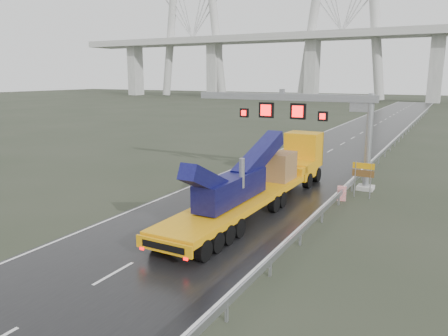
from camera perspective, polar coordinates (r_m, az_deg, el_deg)
The scene contains 7 objects.
ground at distance 21.51m, azimuth -10.57°, elevation -11.40°, with size 400.00×400.00×0.00m, color #282F21.
road at distance 57.30m, azimuth 15.23°, elevation 3.08°, with size 11.00×200.00×0.02m, color black.
guardrail at distance 46.38m, azimuth 19.77°, elevation 1.63°, with size 0.20×140.00×1.40m, color #93959C, non-canonical shape.
sign_gantry at distance 34.98m, azimuth 10.77°, elevation 7.10°, with size 14.90×1.20×7.42m.
heavy_haul_truck at distance 29.79m, azimuth 5.80°, elevation -0.91°, with size 3.23×20.34×4.77m.
exit_sign_pair at distance 31.99m, azimuth 17.72°, elevation -0.63°, with size 1.50×0.09×2.56m.
striped_barrier at distance 31.20m, azimuth 15.11°, elevation -3.22°, with size 0.60×0.32×1.01m, color red.
Camera 1 is at (12.57, -15.27, 8.46)m, focal length 35.00 mm.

